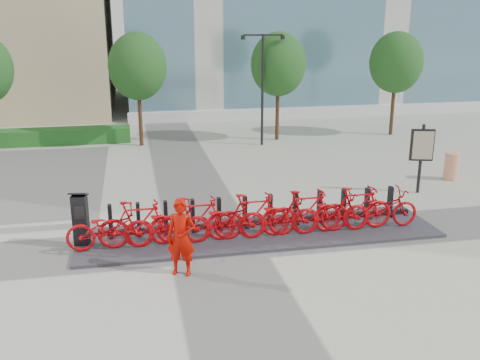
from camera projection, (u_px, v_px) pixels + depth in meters
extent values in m
plane|color=#ADAF99|center=(214.00, 243.00, 13.82)|extent=(120.00, 120.00, 0.00)
cube|color=#27722C|center=(65.00, 136.00, 25.16)|extent=(6.00, 1.20, 0.70)
cylinder|color=#41291A|center=(140.00, 113.00, 24.38)|extent=(0.18, 0.18, 3.00)
ellipsoid|color=#234C20|center=(138.00, 66.00, 23.79)|extent=(2.60, 2.60, 2.99)
cylinder|color=#41291A|center=(277.00, 109.00, 25.64)|extent=(0.18, 0.18, 3.00)
ellipsoid|color=#234C20|center=(278.00, 64.00, 25.05)|extent=(2.60, 2.60, 2.99)
cylinder|color=#41291A|center=(393.00, 105.00, 26.80)|extent=(0.18, 0.18, 3.00)
ellipsoid|color=#234C20|center=(396.00, 62.00, 26.21)|extent=(2.60, 2.60, 2.99)
cylinder|color=black|center=(262.00, 91.00, 24.23)|extent=(0.12, 0.12, 5.00)
cube|color=black|center=(253.00, 35.00, 23.45)|extent=(0.90, 0.08, 0.08)
cube|color=black|center=(273.00, 35.00, 23.62)|extent=(0.90, 0.08, 0.08)
cylinder|color=black|center=(243.00, 37.00, 23.39)|extent=(0.20, 0.20, 0.18)
cylinder|color=black|center=(283.00, 37.00, 23.74)|extent=(0.20, 0.20, 0.18)
cube|color=#36363E|center=(260.00, 233.00, 14.35)|extent=(9.60, 2.40, 0.08)
imported|color=#B5060C|center=(109.00, 228.00, 13.10)|extent=(2.08, 0.72, 1.09)
imported|color=#B5060C|center=(139.00, 224.00, 13.22)|extent=(2.02, 0.57, 1.21)
imported|color=#B5060C|center=(168.00, 224.00, 13.37)|extent=(2.08, 0.72, 1.09)
imported|color=#B5060C|center=(197.00, 220.00, 13.50)|extent=(2.02, 0.57, 1.21)
imported|color=#B5060C|center=(225.00, 220.00, 13.65)|extent=(2.08, 0.72, 1.09)
imported|color=#B5060C|center=(252.00, 216.00, 13.78)|extent=(2.02, 0.57, 1.21)
imported|color=#B5060C|center=(279.00, 216.00, 13.93)|extent=(2.08, 0.72, 1.09)
imported|color=#B5060C|center=(305.00, 212.00, 14.05)|extent=(2.02, 0.57, 1.21)
imported|color=#B5060C|center=(331.00, 212.00, 14.21)|extent=(2.08, 0.72, 1.09)
imported|color=#B5060C|center=(357.00, 208.00, 14.33)|extent=(2.02, 0.57, 1.21)
imported|color=#B5060C|center=(381.00, 208.00, 14.49)|extent=(2.08, 0.72, 1.09)
cube|color=black|center=(81.00, 220.00, 13.38)|extent=(0.41, 0.36, 1.29)
cube|color=black|center=(78.00, 194.00, 13.18)|extent=(0.49, 0.43, 0.16)
cube|color=black|center=(79.00, 213.00, 13.15)|extent=(0.26, 0.06, 0.36)
imported|color=#B90900|center=(181.00, 237.00, 11.86)|extent=(0.76, 0.64, 1.78)
cylinder|color=#E84900|center=(452.00, 166.00, 19.29)|extent=(0.67, 0.67, 0.98)
cylinder|color=black|center=(421.00, 159.00, 17.59)|extent=(0.11, 0.11, 2.31)
cube|color=black|center=(422.00, 145.00, 17.45)|extent=(0.76, 0.30, 1.05)
cube|color=#BCAF8C|center=(423.00, 145.00, 17.39)|extent=(0.63, 0.19, 0.93)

